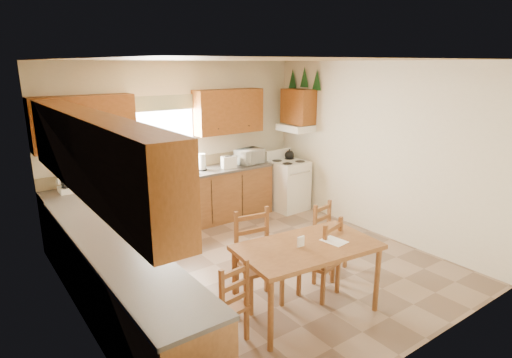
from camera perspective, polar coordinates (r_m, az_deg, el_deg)
floor at (r=5.87m, az=0.55°, el=-11.75°), size 4.50×4.50×0.00m
ceiling at (r=5.23m, az=0.63°, el=15.61°), size 4.50×4.50×0.00m
wall_left at (r=4.48m, az=-23.18°, el=-3.11°), size 4.50×4.50×0.00m
wall_right at (r=6.95m, az=15.68°, el=3.76°), size 4.50×4.50×0.00m
wall_back at (r=7.28m, az=-10.08°, el=4.60°), size 4.50×4.50×0.00m
wall_front at (r=3.91m, az=20.78°, el=-5.47°), size 4.50×4.50×0.00m
lower_cab_back at (r=7.09m, az=-11.38°, el=-3.36°), size 3.75×0.60×0.88m
lower_cab_left at (r=4.77m, az=-17.99°, el=-13.43°), size 0.60×3.60×0.88m
counter_back at (r=6.96m, az=-11.57°, el=0.23°), size 3.75×0.63×0.04m
counter_left at (r=4.57m, az=-18.46°, el=-8.34°), size 0.63×3.60×0.04m
backsplash at (r=7.19m, az=-12.59°, el=1.56°), size 3.75×0.01×0.18m
upper_cab_back_left at (r=6.53m, az=-21.97°, el=7.01°), size 1.41×0.33×0.75m
upper_cab_back_right at (r=7.48m, az=-3.70°, el=9.00°), size 1.25×0.33×0.75m
upper_cab_left at (r=4.25m, az=-21.26°, el=3.20°), size 0.33×3.60×0.75m
upper_cab_stove at (r=7.87m, az=5.65°, el=9.59°), size 0.33×0.62×0.62m
range_hood at (r=7.88m, az=5.30°, el=6.82°), size 0.44×0.62×0.12m
window_frame at (r=7.10m, az=-12.22°, el=5.86°), size 1.13×0.02×1.18m
window_pane at (r=7.09m, az=-12.21°, el=5.85°), size 1.05×0.01×1.10m
window_valance at (r=7.01m, az=-12.35°, el=9.86°), size 1.19×0.01×0.24m
sink_basin at (r=6.98m, az=-11.03°, el=0.64°), size 0.75×0.45×0.04m
pine_decal_a at (r=7.69m, az=8.11°, el=12.97°), size 0.22×0.22×0.36m
pine_decal_b at (r=7.92m, az=6.47°, el=13.38°), size 0.22×0.22×0.36m
pine_decal_c at (r=8.16m, az=4.91°, el=13.19°), size 0.22×0.22×0.36m
stove at (r=7.99m, az=4.29°, el=-0.91°), size 0.63×0.65×0.90m
coffeemaker at (r=6.47m, az=-24.01°, el=-0.31°), size 0.24×0.27×0.32m
paper_towel at (r=7.21m, az=-7.21°, el=2.26°), size 0.13×0.13×0.28m
toaster at (r=7.35m, az=-3.63°, el=2.27°), size 0.27×0.20×0.20m
microwave at (r=7.63m, az=-0.87°, el=3.04°), size 0.48×0.38×0.26m
dining_table at (r=4.79m, az=6.73°, el=-13.10°), size 1.57×1.00×0.80m
chair_near_left at (r=4.33m, az=-4.13°, el=-15.91°), size 0.40×0.39×0.86m
chair_near_right at (r=5.12m, az=8.44°, el=-10.26°), size 0.48×0.47×0.96m
chair_far_left at (r=4.87m, az=0.42°, el=-10.71°), size 0.51×0.49×1.07m
chair_far_right at (r=5.78m, az=9.89°, el=-7.66°), size 0.42×0.40×0.88m
table_paper at (r=4.76m, az=10.38°, el=-8.13°), size 0.22×0.28×0.00m
table_card at (r=4.55m, az=5.99°, el=-8.29°), size 0.09×0.02×0.11m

